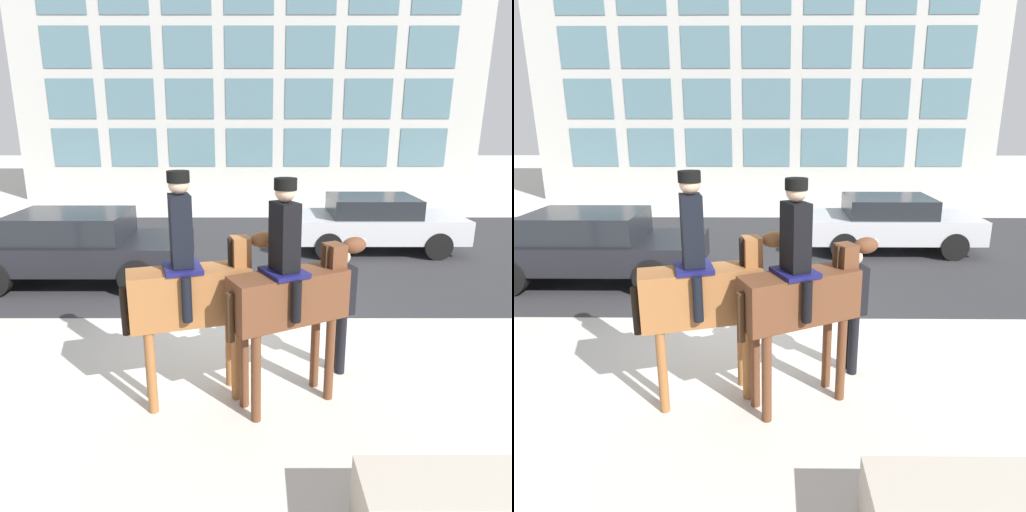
{
  "view_description": "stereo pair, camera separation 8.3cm",
  "coord_description": "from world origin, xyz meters",
  "views": [
    {
      "loc": [
        0.27,
        -6.6,
        3.19
      ],
      "look_at": [
        0.29,
        -1.11,
        1.57
      ],
      "focal_mm": 32.0,
      "sensor_mm": 36.0,
      "label": 1
    },
    {
      "loc": [
        0.35,
        -6.6,
        3.19
      ],
      "look_at": [
        0.29,
        -1.11,
        1.57
      ],
      "focal_mm": 32.0,
      "sensor_mm": 36.0,
      "label": 2
    }
  ],
  "objects": [
    {
      "name": "street_car_far_lane",
      "position": [
        3.3,
        4.85,
        0.74
      ],
      "size": [
        4.24,
        2.02,
        1.39
      ],
      "color": "#B7B7BC",
      "rests_on": "ground_plane"
    },
    {
      "name": "road_surface",
      "position": [
        0.0,
        4.75,
        0.0
      ],
      "size": [
        19.09,
        8.5,
        0.01
      ],
      "color": "#2D2D30",
      "rests_on": "ground_plane"
    },
    {
      "name": "office_building_facade",
      "position": [
        0.0,
        12.99,
        7.64
      ],
      "size": [
        19.09,
        0.33,
        15.26
      ],
      "color": "#A8A8A3",
      "rests_on": "ground_plane"
    },
    {
      "name": "pedestrian_bystander",
      "position": [
        1.34,
        -1.17,
        0.99
      ],
      "size": [
        0.79,
        0.65,
        1.68
      ],
      "rotation": [
        0.0,
        0.0,
        -2.8
      ],
      "color": "black",
      "rests_on": "ground_plane"
    },
    {
      "name": "mounted_horse_companion",
      "position": [
        0.66,
        -1.88,
        1.39
      ],
      "size": [
        1.66,
        1.04,
        2.64
      ],
      "rotation": [
        0.0,
        0.0,
        0.46
      ],
      "color": "#59331E",
      "rests_on": "ground_plane"
    },
    {
      "name": "mounted_horse_lead",
      "position": [
        -0.45,
        -1.79,
        1.39
      ],
      "size": [
        1.74,
        0.8,
        2.7
      ],
      "rotation": [
        0.0,
        0.0,
        0.28
      ],
      "color": "brown",
      "rests_on": "ground_plane"
    },
    {
      "name": "street_car_near_lane",
      "position": [
        -3.37,
        2.37,
        0.78
      ],
      "size": [
        4.44,
        1.91,
        1.46
      ],
      "color": "black",
      "rests_on": "ground_plane"
    },
    {
      "name": "ground_plane",
      "position": [
        0.0,
        0.0,
        0.0
      ],
      "size": [
        80.0,
        80.0,
        0.0
      ],
      "primitive_type": "plane",
      "color": "beige"
    }
  ]
}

